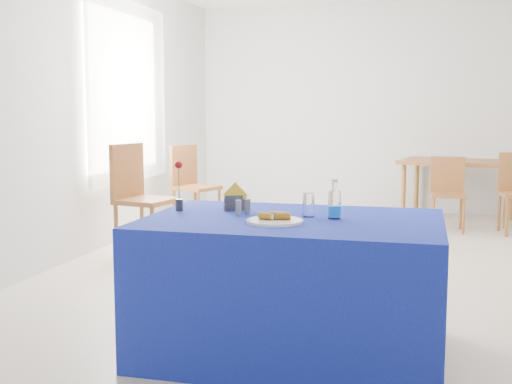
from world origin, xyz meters
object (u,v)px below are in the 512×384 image
(blue_table, at_px, (292,286))
(chair_bg_left, at_px, (448,188))
(plate, at_px, (275,221))
(chair_win_a, at_px, (138,191))
(oak_table, at_px, (459,166))
(chair_win_b, at_px, (191,180))
(water_bottle, at_px, (334,205))

(blue_table, xyz_separation_m, chair_bg_left, (0.96, 4.16, 0.10))
(plate, bearing_deg, chair_win_a, 129.08)
(chair_bg_left, xyz_separation_m, chair_win_a, (-2.86, -2.08, 0.12))
(blue_table, distance_m, chair_bg_left, 4.27)
(blue_table, bearing_deg, oak_table, 77.13)
(oak_table, height_order, chair_win_b, chair_win_b)
(plate, height_order, chair_bg_left, chair_bg_left)
(chair_bg_left, relative_size, chair_win_a, 0.80)
(oak_table, height_order, chair_win_a, chair_win_a)
(water_bottle, distance_m, chair_win_a, 2.95)
(chair_bg_left, bearing_deg, water_bottle, -102.17)
(water_bottle, relative_size, chair_bg_left, 0.26)
(oak_table, bearing_deg, blue_table, -102.87)
(chair_win_a, xyz_separation_m, chair_win_b, (-0.02, 1.47, -0.05))
(plate, bearing_deg, blue_table, 69.98)
(water_bottle, bearing_deg, oak_table, 79.52)
(chair_win_b, bearing_deg, water_bottle, -127.63)
(chair_bg_left, bearing_deg, chair_win_b, -170.06)
(chair_bg_left, height_order, chair_win_b, chair_win_b)
(water_bottle, xyz_separation_m, chair_win_b, (-2.14, 3.51, -0.27))
(chair_bg_left, distance_m, chair_win_b, 2.94)
(plate, distance_m, chair_bg_left, 4.46)
(plate, xyz_separation_m, oak_table, (1.18, 5.08, -0.09))
(plate, xyz_separation_m, chair_bg_left, (1.03, 4.33, -0.28))
(water_bottle, relative_size, chair_win_b, 0.22)
(blue_table, distance_m, oak_table, 5.04)
(blue_table, xyz_separation_m, oak_table, (1.12, 4.90, 0.30))
(oak_table, distance_m, chair_win_b, 3.32)
(plate, height_order, oak_table, plate)
(blue_table, bearing_deg, water_bottle, 10.95)
(water_bottle, bearing_deg, chair_win_b, 121.29)
(blue_table, relative_size, water_bottle, 7.44)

